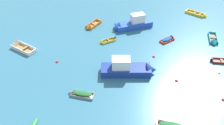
% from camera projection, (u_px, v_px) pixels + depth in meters
% --- Properties ---
extents(rowboat_yellow_midfield_left, '(3.38, 4.00, 1.15)m').
position_uv_depth(rowboat_yellow_midfield_left, '(201.00, 15.00, 42.16)').
color(rowboat_yellow_midfield_left, '#99754C').
rests_on(rowboat_yellow_midfield_left, ground_plane).
extents(rowboat_turquoise_near_camera, '(2.71, 3.90, 1.08)m').
position_uv_depth(rowboat_turquoise_near_camera, '(214.00, 41.00, 35.11)').
color(rowboat_turquoise_near_camera, gray).
rests_on(rowboat_turquoise_near_camera, ground_plane).
extents(rowboat_white_back_row_right, '(4.16, 4.29, 1.39)m').
position_uv_depth(rowboat_white_back_row_right, '(19.00, 46.00, 34.03)').
color(rowboat_white_back_row_right, '#99754C').
rests_on(rowboat_white_back_row_right, ground_plane).
extents(motor_launch_blue_center, '(7.18, 2.57, 2.68)m').
position_uv_depth(motor_launch_blue_center, '(132.00, 24.00, 38.37)').
color(motor_launch_blue_center, blue).
rests_on(motor_launch_blue_center, ground_plane).
extents(motor_launch_deep_blue_outer_right, '(7.42, 3.53, 2.71)m').
position_uv_depth(motor_launch_deep_blue_outer_right, '(129.00, 68.00, 29.08)').
color(motor_launch_deep_blue_outer_right, navy).
rests_on(motor_launch_deep_blue_outer_right, ground_plane).
extents(rowboat_orange_far_right, '(3.45, 3.39, 1.10)m').
position_uv_depth(rowboat_orange_far_right, '(90.00, 27.00, 38.69)').
color(rowboat_orange_far_right, '#99754C').
rests_on(rowboat_orange_far_right, ground_plane).
extents(rowboat_grey_far_left, '(3.22, 2.25, 0.90)m').
position_uv_depth(rowboat_grey_far_left, '(78.00, 93.00, 26.34)').
color(rowboat_grey_far_left, beige).
rests_on(rowboat_grey_far_left, ground_plane).
extents(rowboat_yellow_outer_left, '(2.85, 1.48, 0.77)m').
position_uv_depth(rowboat_yellow_outer_left, '(105.00, 42.00, 35.11)').
color(rowboat_yellow_outer_left, '#4C4C51').
rests_on(rowboat_yellow_outer_left, ground_plane).
extents(rowboat_red_cluster_inner, '(2.92, 1.90, 0.92)m').
position_uv_depth(rowboat_red_cluster_inner, '(169.00, 39.00, 35.66)').
color(rowboat_red_cluster_inner, gray).
rests_on(rowboat_red_cluster_inner, ground_plane).
extents(mooring_buoy_central, '(0.43, 0.43, 0.43)m').
position_uv_depth(mooring_buoy_central, '(177.00, 81.00, 28.35)').
color(mooring_buoy_central, red).
rests_on(mooring_buoy_central, ground_plane).
extents(mooring_buoy_between_boats_right, '(0.33, 0.33, 0.33)m').
position_uv_depth(mooring_buoy_between_boats_right, '(219.00, 73.00, 29.49)').
color(mooring_buoy_between_boats_right, yellow).
rests_on(mooring_buoy_between_boats_right, ground_plane).
extents(mooring_buoy_trailing, '(0.39, 0.39, 0.39)m').
position_uv_depth(mooring_buoy_trailing, '(223.00, 100.00, 25.86)').
color(mooring_buoy_trailing, red).
rests_on(mooring_buoy_trailing, ground_plane).
extents(mooring_buoy_far_field, '(0.41, 0.41, 0.41)m').
position_uv_depth(mooring_buoy_far_field, '(154.00, 57.00, 32.29)').
color(mooring_buoy_far_field, red).
rests_on(mooring_buoy_far_field, ground_plane).
extents(mooring_buoy_midfield, '(0.45, 0.45, 0.45)m').
position_uv_depth(mooring_buoy_midfield, '(57.00, 62.00, 31.36)').
color(mooring_buoy_midfield, red).
rests_on(mooring_buoy_midfield, ground_plane).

